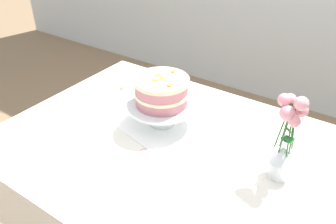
{
  "coord_description": "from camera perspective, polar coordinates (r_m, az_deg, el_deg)",
  "views": [
    {
      "loc": [
        0.57,
        -0.88,
        1.56
      ],
      "look_at": [
        -0.05,
        0.03,
        0.86
      ],
      "focal_mm": 36.24,
      "sensor_mm": 36.0,
      "label": 1
    }
  ],
  "objects": [
    {
      "name": "cake_stand",
      "position": [
        1.41,
        -1.06,
        0.88
      ],
      "size": [
        0.29,
        0.29,
        0.1
      ],
      "color": "silver",
      "rests_on": "linen_napkin"
    },
    {
      "name": "linen_napkin",
      "position": [
        1.45,
        -1.02,
        -1.87
      ],
      "size": [
        0.39,
        0.39,
        0.0
      ],
      "primitive_type": "cube",
      "rotation": [
        0.0,
        0.0,
        -0.23
      ],
      "color": "white",
      "rests_on": "dining_table"
    },
    {
      "name": "loose_petal_1",
      "position": [
        1.23,
        -9.67,
        -9.74
      ],
      "size": [
        0.05,
        0.04,
        0.0
      ],
      "primitive_type": "ellipsoid",
      "rotation": [
        0.0,
        0.0,
        0.51
      ],
      "color": "pink",
      "rests_on": "dining_table"
    },
    {
      "name": "loose_petal_0",
      "position": [
        1.73,
        -7.73,
        4.0
      ],
      "size": [
        0.02,
        0.03,
        0.0
      ],
      "primitive_type": "ellipsoid",
      "rotation": [
        0.0,
        0.0,
        1.61
      ],
      "color": "#E56B51",
      "rests_on": "dining_table"
    },
    {
      "name": "layer_cake",
      "position": [
        1.37,
        -1.09,
        3.56
      ],
      "size": [
        0.22,
        0.22,
        0.12
      ],
      "color": "#CC7A84",
      "rests_on": "cake_stand"
    },
    {
      "name": "dining_table",
      "position": [
        1.37,
        0.45,
        -9.19
      ],
      "size": [
        1.4,
        1.0,
        0.74
      ],
      "color": "white",
      "rests_on": "ground"
    },
    {
      "name": "flower_vase",
      "position": [
        1.17,
        19.07,
        -4.92
      ],
      "size": [
        0.1,
        0.1,
        0.32
      ],
      "color": "silver",
      "rests_on": "dining_table"
    },
    {
      "name": "loose_petal_2",
      "position": [
        1.3,
        -4.07,
        -6.51
      ],
      "size": [
        0.03,
        0.03,
        0.0
      ],
      "primitive_type": "ellipsoid",
      "rotation": [
        0.0,
        0.0,
        2.93
      ],
      "color": "pink",
      "rests_on": "dining_table"
    }
  ]
}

